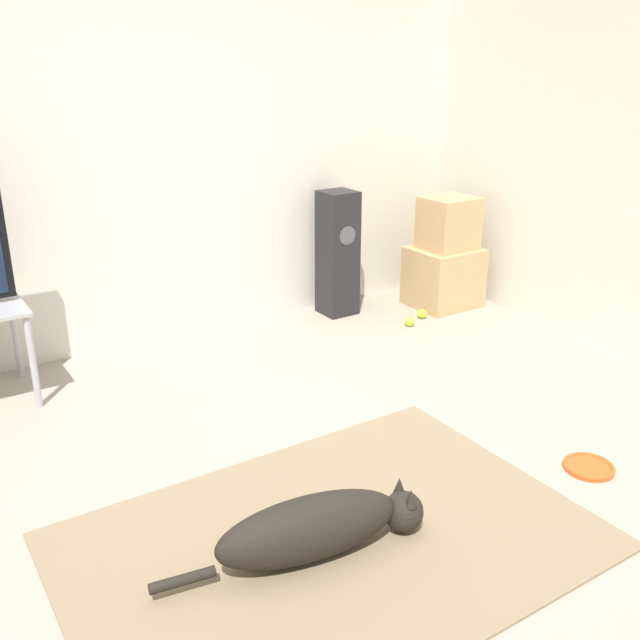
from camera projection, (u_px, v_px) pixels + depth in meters
name	position (u px, v px, depth m)	size (l,w,h in m)	color
ground_plane	(294.00, 508.00, 2.91)	(12.00, 12.00, 0.00)	#9E9384
wall_back	(105.00, 140.00, 4.12)	(8.00, 0.06, 2.55)	beige
area_rug	(331.00, 541.00, 2.71)	(1.96, 1.35, 0.01)	#847056
dog	(318.00, 527.00, 2.59)	(1.05, 0.32, 0.25)	black
frisbee	(589.00, 467.00, 3.18)	(0.22, 0.22, 0.03)	#DB511E
cardboard_box_lower	(443.00, 277.00, 5.20)	(0.46, 0.42, 0.43)	tan
cardboard_box_upper	(448.00, 223.00, 5.06)	(0.35, 0.32, 0.37)	tan
floor_speaker	(338.00, 253.00, 4.97)	(0.23, 0.24, 0.87)	black
tennis_ball_by_boxes	(422.00, 314.00, 4.99)	(0.07, 0.07, 0.07)	#C6E033
tennis_ball_near_speaker	(410.00, 322.00, 4.85)	(0.07, 0.07, 0.07)	#C6E033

